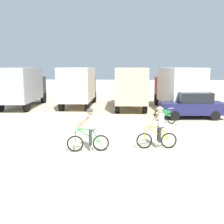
% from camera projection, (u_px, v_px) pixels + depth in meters
% --- Properties ---
extents(ground_plane, '(120.00, 120.00, 0.00)m').
position_uv_depth(ground_plane, '(97.00, 159.00, 9.98)').
color(ground_plane, beige).
extents(box_truck_grey_hauler, '(2.81, 6.89, 3.35)m').
position_uv_depth(box_truck_grey_hauler, '(22.00, 85.00, 22.30)').
color(box_truck_grey_hauler, '#9E9EA3').
rests_on(box_truck_grey_hauler, ground).
extents(box_truck_cream_rv, '(2.58, 6.82, 3.35)m').
position_uv_depth(box_truck_cream_rv, '(79.00, 85.00, 22.81)').
color(box_truck_cream_rv, beige).
rests_on(box_truck_cream_rv, ground).
extents(box_truck_tan_camper, '(2.63, 6.84, 3.35)m').
position_uv_depth(box_truck_tan_camper, '(130.00, 86.00, 21.74)').
color(box_truck_tan_camper, '#CCB78E').
rests_on(box_truck_tan_camper, ground).
extents(box_truck_avon_van, '(3.18, 6.99, 3.35)m').
position_uv_depth(box_truck_avon_van, '(178.00, 87.00, 20.99)').
color(box_truck_avon_van, white).
rests_on(box_truck_avon_van, ground).
extents(sedan_parked, '(4.32, 2.08, 1.76)m').
position_uv_depth(sedan_parked, '(192.00, 105.00, 17.76)').
color(sedan_parked, '#1E1E4C').
rests_on(sedan_parked, ground).
extents(cyclist_orange_shirt, '(1.71, 0.55, 1.82)m').
position_uv_depth(cyclist_orange_shirt, '(89.00, 131.00, 10.77)').
color(cyclist_orange_shirt, black).
rests_on(cyclist_orange_shirt, ground).
extents(cyclist_cowboy_hat, '(1.73, 0.52, 1.82)m').
position_uv_depth(cyclist_cowboy_hat, '(158.00, 129.00, 11.16)').
color(cyclist_cowboy_hat, black).
rests_on(cyclist_cowboy_hat, ground).
extents(bicycle_spare, '(1.21, 1.32, 0.97)m').
position_uv_depth(bicycle_spare, '(165.00, 116.00, 16.49)').
color(bicycle_spare, black).
rests_on(bicycle_spare, ground).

